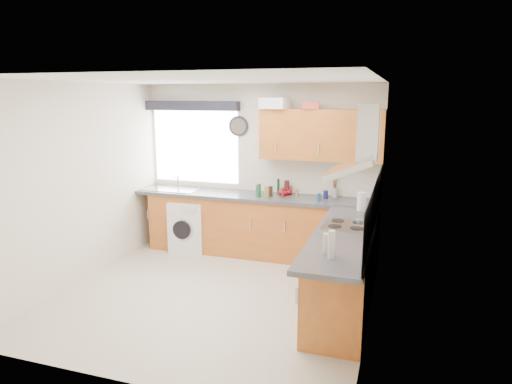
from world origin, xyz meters
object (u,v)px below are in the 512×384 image
(washing_machine, at_px, (190,225))
(extractor_hood, at_px, (360,149))
(oven, at_px, (345,267))
(upper_cabinets, at_px, (321,135))

(washing_machine, bearing_deg, extractor_hood, -30.47)
(oven, height_order, upper_cabinets, upper_cabinets)
(upper_cabinets, relative_size, washing_machine, 2.21)
(oven, xyz_separation_m, washing_machine, (-2.50, 1.10, -0.04))
(upper_cabinets, height_order, washing_machine, upper_cabinets)
(oven, height_order, extractor_hood, extractor_hood)
(extractor_hood, bearing_deg, upper_cabinets, 116.13)
(oven, height_order, washing_machine, oven)
(oven, relative_size, extractor_hood, 1.09)
(upper_cabinets, bearing_deg, oven, -67.46)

